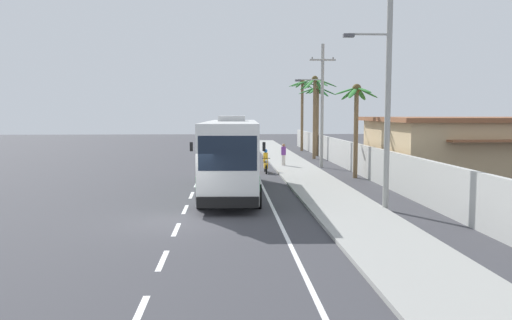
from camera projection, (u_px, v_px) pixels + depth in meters
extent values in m
plane|color=#3A3A3F|center=(180.00, 222.00, 19.03)|extent=(160.00, 160.00, 0.00)
cube|color=#999993|center=(314.00, 183.00, 29.34)|extent=(3.20, 90.00, 0.14)
cube|color=white|center=(139.00, 313.00, 10.34)|extent=(0.16, 2.00, 0.01)
cube|color=white|center=(163.00, 260.00, 14.07)|extent=(0.16, 2.00, 0.01)
cube|color=white|center=(176.00, 230.00, 17.80)|extent=(0.16, 2.00, 0.01)
cube|color=white|center=(185.00, 209.00, 21.53)|extent=(0.16, 2.00, 0.01)
cube|color=white|center=(192.00, 195.00, 25.27)|extent=(0.16, 2.00, 0.01)
cube|color=white|center=(196.00, 185.00, 29.00)|extent=(0.16, 2.00, 0.01)
cube|color=white|center=(200.00, 176.00, 32.73)|extent=(0.16, 2.00, 0.01)
cube|color=white|center=(203.00, 170.00, 36.46)|extent=(0.16, 2.00, 0.01)
cube|color=white|center=(205.00, 165.00, 40.19)|extent=(0.16, 2.00, 0.01)
cube|color=white|center=(207.00, 160.00, 43.92)|extent=(0.16, 2.00, 0.01)
cube|color=white|center=(209.00, 157.00, 47.65)|extent=(0.16, 2.00, 0.01)
cube|color=white|center=(210.00, 154.00, 51.38)|extent=(0.16, 2.00, 0.01)
cube|color=white|center=(211.00, 151.00, 55.11)|extent=(0.16, 2.00, 0.01)
cube|color=white|center=(212.00, 148.00, 58.84)|extent=(0.16, 2.00, 0.01)
cube|color=white|center=(213.00, 146.00, 62.57)|extent=(0.16, 2.00, 0.01)
cube|color=white|center=(214.00, 144.00, 66.30)|extent=(0.16, 2.00, 0.01)
cube|color=white|center=(257.00, 174.00, 34.15)|extent=(0.14, 70.00, 0.01)
cube|color=#B2B2AD|center=(361.00, 160.00, 33.44)|extent=(0.24, 60.00, 2.04)
cube|color=white|center=(232.00, 154.00, 25.75)|extent=(2.90, 12.02, 3.28)
cube|color=#192333|center=(232.00, 142.00, 25.89)|extent=(2.90, 11.06, 1.05)
cube|color=#192333|center=(228.00, 153.00, 19.80)|extent=(2.31, 0.18, 1.38)
cube|color=#1E843D|center=(232.00, 168.00, 25.82)|extent=(2.93, 11.78, 0.59)
cube|color=black|center=(228.00, 202.00, 19.89)|extent=(2.46, 0.24, 0.44)
cube|color=#B7B7B7|center=(232.00, 118.00, 27.07)|extent=(1.47, 2.67, 0.28)
cube|color=black|center=(264.00, 147.00, 20.02)|extent=(0.12, 0.08, 0.36)
cube|color=black|center=(191.00, 147.00, 19.95)|extent=(0.12, 0.08, 0.36)
cylinder|color=black|center=(258.00, 196.00, 21.75)|extent=(0.35, 1.05, 1.04)
cylinder|color=black|center=(201.00, 197.00, 21.70)|extent=(0.35, 1.05, 1.04)
cylinder|color=black|center=(254.00, 175.00, 29.48)|extent=(0.35, 1.05, 1.04)
cylinder|color=black|center=(212.00, 175.00, 29.43)|extent=(0.35, 1.05, 1.04)
cylinder|color=black|center=(266.00, 169.00, 34.13)|extent=(0.11, 0.60, 0.60)
cylinder|color=black|center=(265.00, 167.00, 35.48)|extent=(0.13, 0.60, 0.60)
cube|color=gold|center=(266.00, 165.00, 34.74)|extent=(0.26, 1.10, 0.36)
cube|color=black|center=(266.00, 162.00, 35.02)|extent=(0.25, 0.60, 0.12)
cylinder|color=gray|center=(266.00, 165.00, 34.22)|extent=(0.07, 0.32, 0.67)
cylinder|color=black|center=(266.00, 158.00, 34.28)|extent=(0.56, 0.05, 0.04)
sphere|color=#EAEACC|center=(266.00, 160.00, 34.17)|extent=(0.14, 0.14, 0.14)
cylinder|color=gold|center=(266.00, 157.00, 34.94)|extent=(0.32, 0.32, 0.64)
sphere|color=blue|center=(266.00, 151.00, 34.90)|extent=(0.26, 0.26, 0.26)
cylinder|color=beige|center=(283.00, 160.00, 38.38)|extent=(0.28, 0.28, 0.79)
cylinder|color=#75388E|center=(284.00, 151.00, 38.31)|extent=(0.36, 0.36, 0.63)
sphere|color=#9E704C|center=(284.00, 145.00, 38.28)|extent=(0.24, 0.24, 0.24)
cylinder|color=#9E9E99|center=(388.00, 86.00, 20.89)|extent=(0.24, 0.24, 10.37)
cylinder|color=#9E9E99|center=(369.00, 34.00, 20.65)|extent=(1.69, 0.09, 0.09)
cube|color=#4C4C51|center=(349.00, 36.00, 20.60)|extent=(0.44, 0.24, 0.14)
cylinder|color=#9E9E99|center=(322.00, 106.00, 37.82)|extent=(0.24, 0.24, 9.19)
cube|color=#9E9E99|center=(323.00, 60.00, 37.50)|extent=(1.96, 0.12, 0.12)
cylinder|color=#4C4742|center=(312.00, 58.00, 37.45)|extent=(0.08, 0.08, 0.16)
cylinder|color=#4C4742|center=(333.00, 58.00, 37.54)|extent=(0.08, 0.08, 0.16)
cylinder|color=#9E9E99|center=(310.00, 80.00, 37.59)|extent=(1.83, 0.09, 0.09)
cube|color=#4C4C51|center=(298.00, 80.00, 37.54)|extent=(0.44, 0.24, 0.14)
cylinder|color=brown|center=(356.00, 134.00, 31.80)|extent=(0.28, 0.28, 5.57)
ellipsoid|color=#337F33|center=(367.00, 93.00, 31.56)|extent=(1.39, 0.45, 0.74)
ellipsoid|color=#337F33|center=(361.00, 94.00, 32.08)|extent=(1.11, 1.25, 0.85)
ellipsoid|color=#337F33|center=(349.00, 94.00, 32.08)|extent=(1.03, 1.31, 0.83)
ellipsoid|color=#337F33|center=(346.00, 91.00, 31.48)|extent=(1.45, 0.43, 0.55)
ellipsoid|color=#337F33|center=(353.00, 93.00, 31.01)|extent=(1.06, 1.32, 0.79)
ellipsoid|color=#337F33|center=(364.00, 90.00, 30.92)|extent=(0.90, 1.47, 0.48)
sphere|color=brown|center=(357.00, 88.00, 31.54)|extent=(0.56, 0.56, 0.56)
cylinder|color=brown|center=(314.00, 119.00, 45.16)|extent=(0.29, 0.29, 7.06)
ellipsoid|color=#3D893D|center=(326.00, 83.00, 45.05)|extent=(2.13, 0.63, 0.85)
ellipsoid|color=#3D893D|center=(318.00, 84.00, 45.78)|extent=(1.25, 1.99, 1.00)
ellipsoid|color=#3D893D|center=(308.00, 84.00, 45.68)|extent=(1.37, 1.92, 1.04)
ellipsoid|color=#3D893D|center=(303.00, 82.00, 45.00)|extent=(2.14, 0.75, 0.83)
ellipsoid|color=#3D893D|center=(310.00, 84.00, 44.07)|extent=(1.49, 1.81, 1.12)
ellipsoid|color=#3D893D|center=(321.00, 82.00, 43.94)|extent=(1.13, 2.07, 0.90)
sphere|color=brown|center=(315.00, 79.00, 44.83)|extent=(0.56, 0.56, 0.56)
cylinder|color=brown|center=(302.00, 117.00, 54.86)|extent=(0.29, 0.29, 7.39)
ellipsoid|color=#337F33|center=(310.00, 84.00, 54.60)|extent=(1.61, 0.42, 0.55)
ellipsoid|color=#337F33|center=(306.00, 85.00, 55.16)|extent=(1.21, 1.46, 0.74)
ellipsoid|color=#337F33|center=(299.00, 85.00, 55.23)|extent=(0.87, 1.59, 0.70)
ellipsoid|color=#337F33|center=(296.00, 84.00, 54.36)|extent=(1.60, 0.64, 0.69)
ellipsoid|color=#337F33|center=(300.00, 84.00, 53.85)|extent=(1.09, 1.55, 0.66)
ellipsoid|color=#337F33|center=(307.00, 85.00, 54.03)|extent=(1.22, 1.37, 0.91)
sphere|color=brown|center=(302.00, 82.00, 54.51)|extent=(0.56, 0.56, 0.56)
cylinder|color=brown|center=(317.00, 122.00, 48.38)|extent=(0.34, 0.34, 6.48)
ellipsoid|color=#28702D|center=(327.00, 91.00, 48.19)|extent=(1.84, 0.43, 0.87)
ellipsoid|color=#28702D|center=(319.00, 91.00, 48.98)|extent=(0.99, 1.88, 0.74)
ellipsoid|color=#28702D|center=(312.00, 90.00, 48.89)|extent=(1.18, 1.84, 0.71)
ellipsoid|color=#28702D|center=(308.00, 90.00, 47.99)|extent=(1.88, 0.49, 0.79)
ellipsoid|color=#28702D|center=(313.00, 90.00, 47.33)|extent=(1.33, 1.73, 0.82)
ellipsoid|color=#28702D|center=(323.00, 92.00, 47.40)|extent=(1.11, 1.71, 1.08)
sphere|color=brown|center=(317.00, 87.00, 48.08)|extent=(0.56, 0.56, 0.56)
cube|color=tan|center=(483.00, 152.00, 30.16)|extent=(12.05, 8.86, 3.61)
cube|color=brown|center=(484.00, 119.00, 29.99)|extent=(12.77, 9.39, 0.24)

